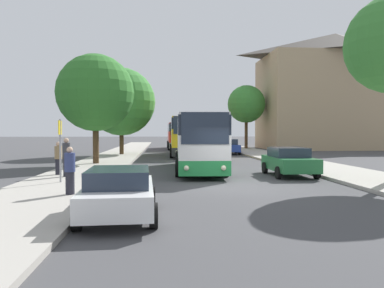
# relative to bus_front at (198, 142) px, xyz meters

# --- Properties ---
(ground_plane) EXTENTS (300.00, 300.00, 0.00)m
(ground_plane) POSITION_rel_bus_front_xyz_m (0.73, -6.76, -1.72)
(ground_plane) COLOR #424244
(ground_plane) RESTS_ON ground
(sidewalk_left) EXTENTS (4.00, 120.00, 0.15)m
(sidewalk_left) POSITION_rel_bus_front_xyz_m (-6.27, -6.76, -1.64)
(sidewalk_left) COLOR #A39E93
(sidewalk_left) RESTS_ON ground_plane
(building_right_background) EXTENTS (18.78, 10.32, 15.18)m
(building_right_background) POSITION_rel_bus_front_xyz_m (20.64, 25.94, 5.87)
(building_right_background) COLOR tan
(building_right_background) RESTS_ON ground_plane
(bus_front) EXTENTS (2.98, 10.51, 3.21)m
(bus_front) POSITION_rel_bus_front_xyz_m (0.00, 0.00, 0.00)
(bus_front) COLOR #238942
(bus_front) RESTS_ON ground_plane
(bus_middle) EXTENTS (2.99, 11.32, 3.57)m
(bus_middle) POSITION_rel_bus_front_xyz_m (0.03, 13.75, 0.18)
(bus_middle) COLOR #2D2D2D
(bus_middle) RESTS_ON ground_plane
(bus_rear) EXTENTS (2.90, 10.73, 3.37)m
(bus_rear) POSITION_rel_bus_front_xyz_m (0.01, 27.07, 0.08)
(bus_rear) COLOR gray
(bus_rear) RESTS_ON ground_plane
(parked_car_left_curb) EXTENTS (2.11, 4.22, 1.33)m
(parked_car_left_curb) POSITION_rel_bus_front_xyz_m (-3.28, -11.83, -1.01)
(parked_car_left_curb) COLOR silver
(parked_car_left_curb) RESTS_ON ground_plane
(parked_car_right_near) EXTENTS (2.13, 4.00, 1.47)m
(parked_car_right_near) POSITION_rel_bus_front_xyz_m (4.45, -3.00, -0.94)
(parked_car_right_near) COLOR #236B38
(parked_car_right_near) RESTS_ON ground_plane
(parked_car_right_far) EXTENTS (2.13, 4.26, 1.53)m
(parked_car_right_far) POSITION_rel_bus_front_xyz_m (4.62, 15.57, -0.93)
(parked_car_right_far) COLOR #233D9E
(parked_car_right_far) RESTS_ON ground_plane
(bus_stop_sign) EXTENTS (0.08, 0.45, 2.68)m
(bus_stop_sign) POSITION_rel_bus_front_xyz_m (-6.45, -5.65, 0.09)
(bus_stop_sign) COLOR gray
(bus_stop_sign) RESTS_ON sidewalk_left
(pedestrian_waiting_near) EXTENTS (0.36, 0.36, 1.65)m
(pedestrian_waiting_near) POSITION_rel_bus_front_xyz_m (-7.32, -2.74, -0.74)
(pedestrian_waiting_near) COLOR #23232D
(pedestrian_waiting_near) RESTS_ON sidewalk_left
(pedestrian_waiting_far) EXTENTS (0.36, 0.36, 1.85)m
(pedestrian_waiting_far) POSITION_rel_bus_front_xyz_m (-6.71, -3.61, -0.62)
(pedestrian_waiting_far) COLOR #23232D
(pedestrian_waiting_far) RESTS_ON sidewalk_left
(pedestrian_walking_back) EXTENTS (0.36, 0.36, 1.64)m
(pedestrian_walking_back) POSITION_rel_bus_front_xyz_m (-5.30, -8.83, -0.74)
(pedestrian_walking_back) COLOR #23232D
(pedestrian_walking_back) RESTS_ON sidewalk_left
(tree_left_near) EXTENTS (6.40, 6.40, 8.16)m
(tree_left_near) POSITION_rel_bus_front_xyz_m (-5.96, 13.97, 3.39)
(tree_left_near) COLOR #47331E
(tree_left_near) RESTS_ON sidewalk_left
(tree_left_far) EXTENTS (5.20, 5.20, 7.37)m
(tree_left_far) POSITION_rel_bus_front_xyz_m (-6.61, 3.84, 3.19)
(tree_left_far) COLOR #47331E
(tree_left_far) RESTS_ON sidewalk_left
(tree_right_near) EXTENTS (4.80, 4.80, 8.08)m
(tree_right_near) POSITION_rel_bus_front_xyz_m (8.66, 25.42, 4.09)
(tree_right_near) COLOR #47331E
(tree_right_near) RESTS_ON sidewalk_right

